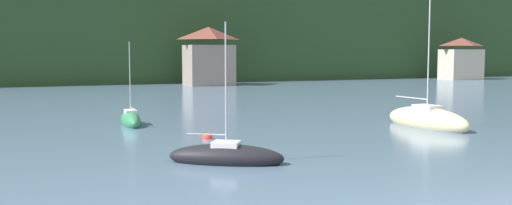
# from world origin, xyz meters

# --- Properties ---
(wooded_hillside) EXTENTS (352.00, 74.59, 60.48)m
(wooded_hillside) POSITION_xyz_m (15.66, 133.00, 9.08)
(wooded_hillside) COLOR #264223
(wooded_hillside) RESTS_ON ground_plane
(shore_building_westcentral) EXTENTS (6.07, 4.86, 7.46)m
(shore_building_westcentral) POSITION_xyz_m (13.62, 83.67, 3.63)
(shore_building_westcentral) COLOR gray
(shore_building_westcentral) RESTS_ON ground_plane
(shore_building_central) EXTENTS (6.34, 3.78, 6.44)m
(shore_building_central) POSITION_xyz_m (54.46, 83.15, 3.12)
(shore_building_central) COLOR #BCB29E
(shore_building_central) RESTS_ON ground_plane
(sailboat_far_0) EXTENTS (1.29, 4.10, 5.22)m
(sailboat_far_0) POSITION_xyz_m (-3.13, 47.13, 0.28)
(sailboat_far_0) COLOR #2D754C
(sailboat_far_0) RESTS_ON ground_plane
(sailboat_mid_2) EXTENTS (2.08, 6.33, 7.85)m
(sailboat_mid_2) POSITION_xyz_m (12.37, 39.51, 0.40)
(sailboat_mid_2) COLOR #CCBC8E
(sailboat_mid_2) RESTS_ON ground_plane
(sailboat_mid_3) EXTENTS (4.65, 3.72, 5.74)m
(sailboat_mid_3) POSITION_xyz_m (-1.88, 33.91, 0.25)
(sailboat_mid_3) COLOR black
(sailboat_mid_3) RESTS_ON ground_plane
(mooring_buoy_mid) EXTENTS (0.54, 0.54, 0.54)m
(mooring_buoy_mid) POSITION_xyz_m (-0.61, 40.19, 0.00)
(mooring_buoy_mid) COLOR red
(mooring_buoy_mid) RESTS_ON ground_plane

